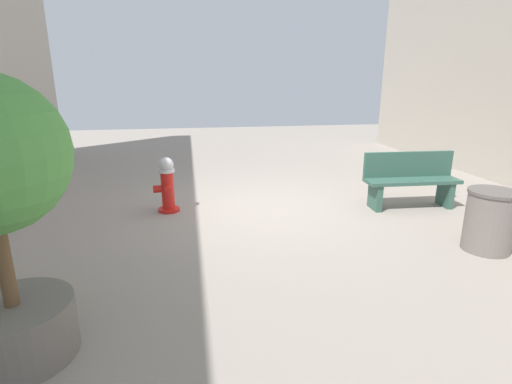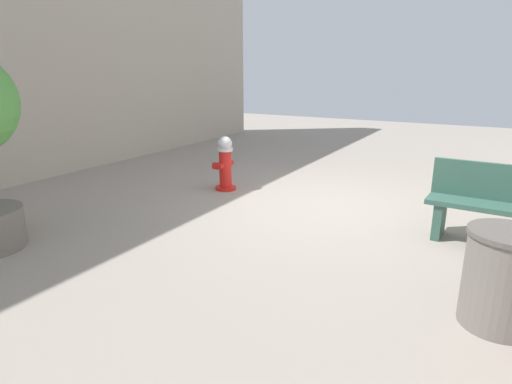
# 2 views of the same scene
# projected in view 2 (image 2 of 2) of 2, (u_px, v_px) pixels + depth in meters

# --- Properties ---
(ground_plane) EXTENTS (23.40, 23.40, 0.00)m
(ground_plane) POSITION_uv_depth(u_px,v_px,m) (318.00, 206.00, 6.49)
(ground_plane) COLOR gray
(fire_hydrant) EXTENTS (0.42, 0.43, 0.92)m
(fire_hydrant) POSITION_uv_depth(u_px,v_px,m) (225.00, 163.00, 7.24)
(fire_hydrant) COLOR red
(fire_hydrant) RESTS_ON ground_plane
(bench_near) EXTENTS (1.62, 0.52, 0.95)m
(bench_near) POSITION_uv_depth(u_px,v_px,m) (502.00, 205.00, 4.89)
(bench_near) COLOR #33594C
(bench_near) RESTS_ON ground_plane
(trash_bin) EXTENTS (0.62, 0.62, 0.81)m
(trash_bin) POSITION_uv_depth(u_px,v_px,m) (503.00, 279.00, 3.36)
(trash_bin) COLOR slate
(trash_bin) RESTS_ON ground_plane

